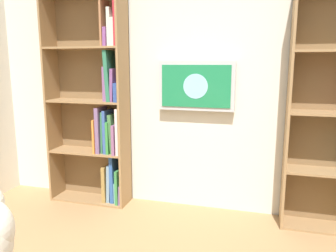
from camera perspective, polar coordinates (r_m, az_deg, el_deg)
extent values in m
cube|color=silver|center=(3.28, 5.98, 8.91)|extent=(4.52, 0.06, 2.70)
cube|color=#937047|center=(3.07, 19.77, 2.29)|extent=(0.02, 0.28, 2.07)
cube|color=brown|center=(3.25, 26.15, 2.25)|extent=(0.76, 0.01, 2.07)
cube|color=#937047|center=(3.41, 25.10, -15.31)|extent=(0.72, 0.27, 0.02)
cube|color=#937047|center=(3.23, 25.82, -7.09)|extent=(0.72, 0.27, 0.02)
cube|color=#937047|center=(3.12, 26.58, 1.91)|extent=(0.72, 0.27, 0.02)
cube|color=#937047|center=(3.33, -7.54, 4.02)|extent=(0.02, 0.28, 2.13)
cube|color=#937047|center=(3.73, -19.07, 4.22)|extent=(0.02, 0.28, 2.13)
cube|color=brown|center=(3.63, -12.59, 4.39)|extent=(0.83, 0.01, 2.13)
cube|color=#937047|center=(3.77, -12.91, -11.99)|extent=(0.79, 0.27, 0.02)
cube|color=#937047|center=(3.61, -13.26, -4.22)|extent=(0.79, 0.27, 0.02)
cube|color=#937047|center=(3.51, -13.63, 4.15)|extent=(0.79, 0.27, 0.02)
cube|color=#937047|center=(3.49, -14.02, 12.78)|extent=(0.79, 0.27, 0.02)
cube|color=slate|center=(3.56, -7.78, -11.30)|extent=(0.03, 0.17, 0.20)
cube|color=#368141|center=(3.56, -8.17, -9.98)|extent=(0.03, 0.22, 0.35)
cube|color=#62A1B0|center=(3.60, -8.60, -10.96)|extent=(0.02, 0.16, 0.21)
cube|color=#2C559D|center=(3.56, -9.21, -8.83)|extent=(0.04, 0.15, 0.49)
cube|color=#7191AB|center=(3.61, -9.68, -9.43)|extent=(0.05, 0.16, 0.40)
cube|color=olive|center=(3.62, -10.42, -9.53)|extent=(0.04, 0.18, 0.37)
cube|color=silver|center=(3.38, -8.03, -0.83)|extent=(0.03, 0.23, 0.46)
cube|color=#83537E|center=(3.41, -8.64, -2.14)|extent=(0.03, 0.24, 0.30)
cube|color=#3E713D|center=(3.41, -9.32, -1.31)|extent=(0.06, 0.14, 0.40)
cube|color=#34873B|center=(3.45, -9.71, -1.82)|extent=(0.03, 0.21, 0.32)
cube|color=#37559E|center=(3.46, -10.17, -0.86)|extent=(0.03, 0.21, 0.44)
cube|color=#326E45|center=(3.46, -10.75, -1.00)|extent=(0.03, 0.16, 0.42)
cube|color=slate|center=(3.48, -11.30, -0.59)|extent=(0.04, 0.22, 0.46)
cube|color=orange|center=(3.51, -11.80, -1.54)|extent=(0.02, 0.24, 0.34)
cube|color=#2B458F|center=(3.33, -8.29, 5.75)|extent=(0.04, 0.22, 0.18)
cube|color=#77467E|center=(3.34, -9.01, 6.91)|extent=(0.04, 0.20, 0.32)
cube|color=#2B6E50|center=(3.35, -9.82, 8.39)|extent=(0.06, 0.20, 0.49)
cube|color=#85558C|center=(3.39, -10.32, 7.06)|extent=(0.04, 0.15, 0.34)
cube|color=red|center=(3.33, -8.61, 17.41)|extent=(0.03, 0.15, 0.48)
cube|color=beige|center=(3.35, -9.03, 15.48)|extent=(0.04, 0.16, 0.26)
cube|color=silver|center=(3.37, -9.70, 16.25)|extent=(0.03, 0.14, 0.36)
cube|color=#80488C|center=(3.38, -10.22, 14.69)|extent=(0.03, 0.17, 0.18)
cube|color=#A16A43|center=(3.41, -10.75, 16.83)|extent=(0.02, 0.20, 0.44)
cube|color=#B7B7BC|center=(3.21, 4.84, 6.80)|extent=(0.73, 0.06, 0.47)
cube|color=#1E7F4C|center=(3.18, 4.72, 6.77)|extent=(0.66, 0.01, 0.40)
cylinder|color=#8CCCEA|center=(3.17, 4.70, 6.76)|extent=(0.23, 0.00, 0.23)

